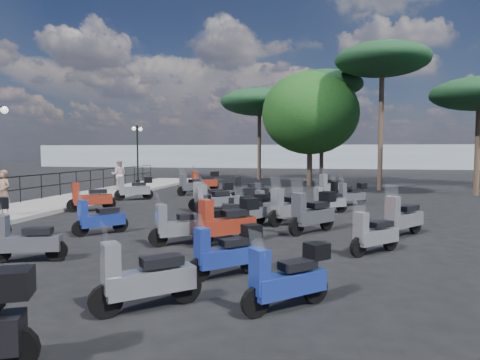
% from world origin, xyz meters
% --- Properties ---
extents(ground, '(120.00, 120.00, 0.00)m').
position_xyz_m(ground, '(0.00, 0.00, 0.00)').
color(ground, black).
rests_on(ground, ground).
extents(sidewalk, '(3.00, 30.00, 0.15)m').
position_xyz_m(sidewalk, '(-6.50, 3.00, 0.07)').
color(sidewalk, slate).
rests_on(sidewalk, ground).
extents(railing, '(0.04, 26.04, 1.10)m').
position_xyz_m(railing, '(-7.80, 2.80, 0.90)').
color(railing, black).
rests_on(railing, sidewalk).
extents(lamp_post_2, '(0.34, 1.12, 3.79)m').
position_xyz_m(lamp_post_2, '(-7.47, 12.87, 2.31)').
color(lamp_post_2, black).
rests_on(lamp_post_2, sidewalk).
extents(woman, '(0.61, 0.46, 1.52)m').
position_xyz_m(woman, '(-5.91, -1.07, 0.91)').
color(woman, brown).
rests_on(woman, sidewalk).
extents(pedestrian_far, '(0.97, 0.86, 1.66)m').
position_xyz_m(pedestrian_far, '(-6.53, 8.35, 0.98)').
color(pedestrian_far, '#C1A3A2').
rests_on(pedestrian_far, sidewalk).
extents(scooter_1, '(1.51, 0.71, 1.24)m').
position_xyz_m(scooter_1, '(-1.50, -5.73, 0.43)').
color(scooter_1, black).
rests_on(scooter_1, ground).
extents(scooter_3, '(1.49, 1.18, 1.43)m').
position_xyz_m(scooter_3, '(-4.13, 1.26, 0.49)').
color(scooter_3, black).
rests_on(scooter_3, ground).
extents(scooter_4, '(1.61, 1.05, 1.41)m').
position_xyz_m(scooter_4, '(-4.08, 5.00, 0.53)').
color(scooter_4, black).
rests_on(scooter_4, ground).
extents(scooter_5, '(1.11, 1.54, 1.42)m').
position_xyz_m(scooter_5, '(-2.15, 7.57, 0.49)').
color(scooter_5, black).
rests_on(scooter_5, ground).
extents(scooter_7, '(1.09, 1.25, 1.25)m').
position_xyz_m(scooter_7, '(-1.50, -2.77, 0.43)').
color(scooter_7, black).
rests_on(scooter_7, ground).
extents(scooter_8, '(1.39, 1.13, 1.30)m').
position_xyz_m(scooter_8, '(1.13, -3.53, 0.49)').
color(scooter_8, black).
rests_on(scooter_8, ground).
extents(scooter_9, '(1.46, 0.81, 1.24)m').
position_xyz_m(scooter_9, '(0.58, 2.01, 0.43)').
color(scooter_9, black).
rests_on(scooter_9, ground).
extents(scooter_10, '(1.63, 1.03, 1.42)m').
position_xyz_m(scooter_10, '(0.35, 2.29, 0.53)').
color(scooter_10, black).
rests_on(scooter_10, ground).
extents(scooter_11, '(1.47, 1.38, 1.46)m').
position_xyz_m(scooter_11, '(-2.04, 9.73, 0.55)').
color(scooter_11, black).
rests_on(scooter_11, ground).
extents(scooter_13, '(1.43, 1.42, 1.46)m').
position_xyz_m(scooter_13, '(2.22, -3.30, 0.55)').
color(scooter_13, black).
rests_on(scooter_13, ground).
extents(scooter_14, '(1.61, 0.65, 1.30)m').
position_xyz_m(scooter_14, '(1.73, -1.38, 0.49)').
color(scooter_14, black).
rests_on(scooter_14, ground).
extents(scooter_15, '(1.23, 1.55, 1.48)m').
position_xyz_m(scooter_15, '(3.48, -0.19, 0.51)').
color(scooter_15, black).
rests_on(scooter_15, ground).
extents(scooter_16, '(1.33, 1.22, 1.36)m').
position_xyz_m(scooter_16, '(0.57, 1.85, 0.47)').
color(scooter_16, black).
rests_on(scooter_16, ground).
extents(scooter_17, '(1.77, 0.91, 1.48)m').
position_xyz_m(scooter_17, '(1.36, 4.91, 0.51)').
color(scooter_17, black).
rests_on(scooter_17, ground).
extents(scooter_18, '(1.33, 1.18, 1.33)m').
position_xyz_m(scooter_18, '(2.00, -7.78, 0.46)').
color(scooter_18, black).
rests_on(scooter_18, ground).
extents(scooter_19, '(1.22, 1.15, 1.22)m').
position_xyz_m(scooter_19, '(2.80, -5.97, 0.46)').
color(scooter_19, black).
rests_on(scooter_19, ground).
extents(scooter_20, '(0.90, 1.44, 1.25)m').
position_xyz_m(scooter_20, '(2.35, -0.74, 0.47)').
color(scooter_20, black).
rests_on(scooter_20, ground).
extents(scooter_21, '(1.19, 1.13, 1.23)m').
position_xyz_m(scooter_21, '(2.75, 1.03, 0.43)').
color(scooter_21, black).
rests_on(scooter_21, ground).
extents(scooter_22, '(1.30, 1.07, 1.23)m').
position_xyz_m(scooter_22, '(5.71, 4.88, 0.46)').
color(scooter_22, black).
rests_on(scooter_22, ground).
extents(scooter_23, '(1.38, 1.34, 1.44)m').
position_xyz_m(scooter_23, '(4.91, 8.44, 0.50)').
color(scooter_23, black).
rests_on(scooter_23, ground).
extents(scooter_25, '(1.16, 1.18, 1.24)m').
position_xyz_m(scooter_25, '(5.64, -3.63, 0.43)').
color(scooter_25, black).
rests_on(scooter_25, ground).
extents(scooter_26, '(1.22, 1.46, 1.43)m').
position_xyz_m(scooter_26, '(6.62, -1.49, 0.50)').
color(scooter_26, black).
rests_on(scooter_26, ground).
extents(scooter_27, '(1.28, 1.58, 1.48)m').
position_xyz_m(scooter_27, '(4.24, -1.42, 0.56)').
color(scooter_27, black).
rests_on(scooter_27, ground).
extents(scooter_28, '(1.33, 1.01, 1.25)m').
position_xyz_m(scooter_28, '(4.72, 2.43, 0.43)').
color(scooter_28, black).
rests_on(scooter_28, ground).
extents(scooter_29, '(1.23, 1.03, 1.20)m').
position_xyz_m(scooter_29, '(5.35, 6.18, 0.42)').
color(scooter_29, black).
rests_on(scooter_29, ground).
extents(scooter_30, '(1.22, 1.15, 1.22)m').
position_xyz_m(scooter_30, '(4.02, -7.35, 0.46)').
color(scooter_30, black).
rests_on(scooter_30, ground).
extents(broadleaf_tree, '(6.27, 6.27, 7.37)m').
position_xyz_m(broadleaf_tree, '(3.65, 14.73, 4.69)').
color(broadleaf_tree, '#38281E').
rests_on(broadleaf_tree, ground).
extents(pine_0, '(5.39, 5.39, 7.61)m').
position_xyz_m(pine_0, '(4.41, 15.95, 6.64)').
color(pine_0, '#38281E').
rests_on(pine_0, ground).
extents(pine_1, '(5.36, 5.36, 8.41)m').
position_xyz_m(pine_1, '(7.76, 12.43, 7.43)').
color(pine_1, '#38281E').
rests_on(pine_1, ground).
extents(pine_2, '(6.08, 6.08, 7.12)m').
position_xyz_m(pine_2, '(-0.39, 19.73, 6.04)').
color(pine_2, '#38281E').
rests_on(pine_2, ground).
extents(pine_3, '(4.79, 4.79, 6.00)m').
position_xyz_m(pine_3, '(12.23, 10.24, 5.13)').
color(pine_3, '#38281E').
rests_on(pine_3, ground).
extents(distant_hills, '(70.00, 8.00, 3.00)m').
position_xyz_m(distant_hills, '(0.00, 45.00, 1.50)').
color(distant_hills, gray).
rests_on(distant_hills, ground).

